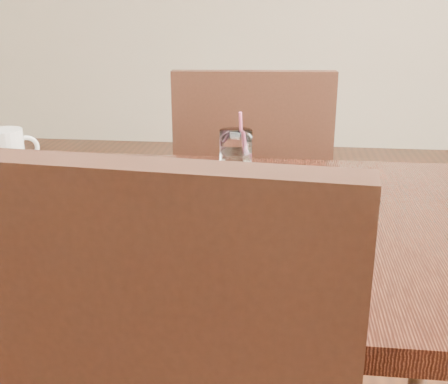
# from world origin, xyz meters

# --- Properties ---
(table) EXTENTS (1.20, 0.80, 0.75)m
(table) POSITION_xyz_m (0.00, 0.00, 0.67)
(table) COLOR black
(table) RESTS_ON ground
(chair_far) EXTENTS (0.48, 0.48, 0.95)m
(chair_far) POSITION_xyz_m (0.07, 0.64, 0.54)
(chair_far) COLOR #321910
(chair_far) RESTS_ON ground
(fries_plate) EXTENTS (0.29, 0.26, 0.02)m
(fries_plate) POSITION_xyz_m (0.07, -0.08, 0.76)
(fries_plate) COLOR white
(fries_plate) RESTS_ON table
(loaded_fries) EXTENTS (0.24, 0.19, 0.07)m
(loaded_fries) POSITION_xyz_m (0.07, -0.08, 0.81)
(loaded_fries) COLOR #E9BB47
(loaded_fries) RESTS_ON fries_plate
(napkin) EXTENTS (0.27, 0.23, 0.01)m
(napkin) POSITION_xyz_m (-0.25, -0.06, 0.76)
(napkin) COLOR white
(napkin) RESTS_ON table
(cutlery) EXTENTS (0.21, 0.09, 0.01)m
(cutlery) POSITION_xyz_m (-0.25, -0.05, 0.76)
(cutlery) COLOR silver
(cutlery) RESTS_ON napkin
(water_glass) EXTENTS (0.07, 0.07, 0.16)m
(water_glass) POSITION_xyz_m (0.06, 0.20, 0.80)
(water_glass) COLOR white
(water_glass) RESTS_ON table
(coffee_mug) EXTENTS (0.11, 0.08, 0.09)m
(coffee_mug) POSITION_xyz_m (-0.48, 0.25, 0.80)
(coffee_mug) COLOR white
(coffee_mug) RESTS_ON table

